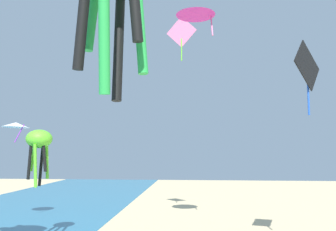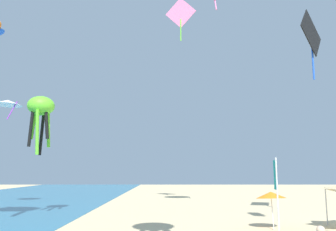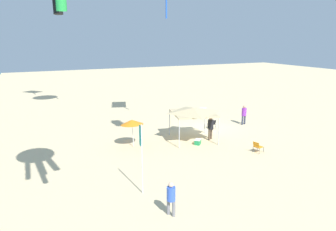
{
  "view_description": "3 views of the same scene",
  "coord_description": "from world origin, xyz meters",
  "px_view_note": "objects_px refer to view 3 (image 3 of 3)",
  "views": [
    {
      "loc": [
        -21.77,
        10.87,
        7.22
      ],
      "look_at": [
        -0.53,
        12.52,
        9.34
      ],
      "focal_mm": 36.5,
      "sensor_mm": 36.0,
      "label": 1
    },
    {
      "loc": [
        -21.99,
        13.38,
        3.29
      ],
      "look_at": [
        -0.53,
        13.35,
        6.64
      ],
      "focal_mm": 37.5,
      "sensor_mm": 36.0,
      "label": 2
    },
    {
      "loc": [
        -22.61,
        14.26,
        7.89
      ],
      "look_at": [
        -1.1,
        4.31,
        1.95
      ],
      "focal_mm": 32.81,
      "sensor_mm": 36.0,
      "label": 3
    }
  ],
  "objects_px": {
    "folding_chair_left_of_tent": "(258,146)",
    "folding_chair_facing_ocean": "(212,124)",
    "person_by_tent": "(244,113)",
    "banner_flag": "(141,152)",
    "canopy_tent": "(193,111)",
    "person_watching_sky": "(211,126)",
    "person_kite_handler": "(171,196)",
    "cooler_box": "(198,142)",
    "beach_umbrella": "(132,122)"
  },
  "relations": [
    {
      "from": "folding_chair_left_of_tent",
      "to": "cooler_box",
      "type": "height_order",
      "value": "folding_chair_left_of_tent"
    },
    {
      "from": "beach_umbrella",
      "to": "person_watching_sky",
      "type": "bearing_deg",
      "value": -99.77
    },
    {
      "from": "beach_umbrella",
      "to": "canopy_tent",
      "type": "bearing_deg",
      "value": -96.29
    },
    {
      "from": "banner_flag",
      "to": "person_kite_handler",
      "type": "distance_m",
      "value": 2.91
    },
    {
      "from": "folding_chair_facing_ocean",
      "to": "folding_chair_left_of_tent",
      "type": "xyz_separation_m",
      "value": [
        -6.43,
        0.34,
        0.0
      ]
    },
    {
      "from": "person_kite_handler",
      "to": "person_by_tent",
      "type": "xyz_separation_m",
      "value": [
        11.08,
        -12.85,
        0.11
      ]
    },
    {
      "from": "canopy_tent",
      "to": "banner_flag",
      "type": "relative_size",
      "value": 1.03
    },
    {
      "from": "cooler_box",
      "to": "person_by_tent",
      "type": "bearing_deg",
      "value": -65.44
    },
    {
      "from": "beach_umbrella",
      "to": "banner_flag",
      "type": "xyz_separation_m",
      "value": [
        -7.07,
        1.81,
        0.38
      ]
    },
    {
      "from": "person_by_tent",
      "to": "banner_flag",
      "type": "bearing_deg",
      "value": -159.17
    },
    {
      "from": "canopy_tent",
      "to": "person_by_tent",
      "type": "bearing_deg",
      "value": -73.33
    },
    {
      "from": "canopy_tent",
      "to": "beach_umbrella",
      "type": "xyz_separation_m",
      "value": [
        0.54,
        4.89,
        -0.49
      ]
    },
    {
      "from": "beach_umbrella",
      "to": "folding_chair_left_of_tent",
      "type": "height_order",
      "value": "beach_umbrella"
    },
    {
      "from": "beach_umbrella",
      "to": "person_watching_sky",
      "type": "height_order",
      "value": "beach_umbrella"
    },
    {
      "from": "beach_umbrella",
      "to": "banner_flag",
      "type": "relative_size",
      "value": 0.57
    },
    {
      "from": "folding_chair_facing_ocean",
      "to": "person_kite_handler",
      "type": "bearing_deg",
      "value": 42.28
    },
    {
      "from": "canopy_tent",
      "to": "banner_flag",
      "type": "xyz_separation_m",
      "value": [
        -6.54,
        6.7,
        -0.11
      ]
    },
    {
      "from": "folding_chair_left_of_tent",
      "to": "banner_flag",
      "type": "xyz_separation_m",
      "value": [
        -2.11,
        9.49,
        1.79
      ]
    },
    {
      "from": "folding_chair_left_of_tent",
      "to": "person_watching_sky",
      "type": "bearing_deg",
      "value": 6.6
    },
    {
      "from": "canopy_tent",
      "to": "folding_chair_left_of_tent",
      "type": "distance_m",
      "value": 5.56
    },
    {
      "from": "folding_chair_left_of_tent",
      "to": "person_by_tent",
      "type": "height_order",
      "value": "person_by_tent"
    },
    {
      "from": "banner_flag",
      "to": "person_by_tent",
      "type": "bearing_deg",
      "value": -57.4
    },
    {
      "from": "banner_flag",
      "to": "canopy_tent",
      "type": "bearing_deg",
      "value": -45.72
    },
    {
      "from": "beach_umbrella",
      "to": "person_kite_handler",
      "type": "height_order",
      "value": "beach_umbrella"
    },
    {
      "from": "folding_chair_facing_ocean",
      "to": "folding_chair_left_of_tent",
      "type": "height_order",
      "value": "same"
    },
    {
      "from": "beach_umbrella",
      "to": "cooler_box",
      "type": "xyz_separation_m",
      "value": [
        -1.67,
        -4.7,
        -1.69
      ]
    },
    {
      "from": "cooler_box",
      "to": "person_by_tent",
      "type": "relative_size",
      "value": 0.39
    },
    {
      "from": "beach_umbrella",
      "to": "person_by_tent",
      "type": "xyz_separation_m",
      "value": [
        1.44,
        -11.5,
        -0.8
      ]
    },
    {
      "from": "canopy_tent",
      "to": "person_kite_handler",
      "type": "xyz_separation_m",
      "value": [
        -9.1,
        6.25,
        -1.4
      ]
    },
    {
      "from": "folding_chair_facing_ocean",
      "to": "banner_flag",
      "type": "distance_m",
      "value": 13.14
    },
    {
      "from": "cooler_box",
      "to": "person_kite_handler",
      "type": "height_order",
      "value": "person_kite_handler"
    },
    {
      "from": "cooler_box",
      "to": "person_by_tent",
      "type": "height_order",
      "value": "person_by_tent"
    },
    {
      "from": "beach_umbrella",
      "to": "folding_chair_left_of_tent",
      "type": "bearing_deg",
      "value": -122.93
    },
    {
      "from": "canopy_tent",
      "to": "person_kite_handler",
      "type": "height_order",
      "value": "canopy_tent"
    },
    {
      "from": "canopy_tent",
      "to": "person_kite_handler",
      "type": "bearing_deg",
      "value": 145.54
    },
    {
      "from": "cooler_box",
      "to": "folding_chair_facing_ocean",
      "type": "bearing_deg",
      "value": -46.65
    },
    {
      "from": "canopy_tent",
      "to": "person_watching_sky",
      "type": "bearing_deg",
      "value": -111.96
    },
    {
      "from": "banner_flag",
      "to": "person_kite_handler",
      "type": "relative_size",
      "value": 2.26
    },
    {
      "from": "cooler_box",
      "to": "person_kite_handler",
      "type": "xyz_separation_m",
      "value": [
        -7.97,
        6.06,
        0.78
      ]
    },
    {
      "from": "person_watching_sky",
      "to": "beach_umbrella",
      "type": "bearing_deg",
      "value": 140.32
    },
    {
      "from": "folding_chair_left_of_tent",
      "to": "folding_chair_facing_ocean",
      "type": "bearing_deg",
      "value": -17.09
    },
    {
      "from": "beach_umbrella",
      "to": "person_watching_sky",
      "type": "xyz_separation_m",
      "value": [
        -1.07,
        -6.2,
        -0.76
      ]
    },
    {
      "from": "folding_chair_facing_ocean",
      "to": "person_watching_sky",
      "type": "xyz_separation_m",
      "value": [
        -2.53,
        1.81,
        0.65
      ]
    },
    {
      "from": "folding_chair_left_of_tent",
      "to": "banner_flag",
      "type": "bearing_deg",
      "value": 88.46
    },
    {
      "from": "person_by_tent",
      "to": "person_watching_sky",
      "type": "bearing_deg",
      "value": -166.45
    },
    {
      "from": "person_by_tent",
      "to": "folding_chair_left_of_tent",
      "type": "bearing_deg",
      "value": -132.62
    },
    {
      "from": "banner_flag",
      "to": "folding_chair_facing_ocean",
      "type": "bearing_deg",
      "value": -49.03
    },
    {
      "from": "folding_chair_facing_ocean",
      "to": "person_kite_handler",
      "type": "height_order",
      "value": "person_kite_handler"
    },
    {
      "from": "canopy_tent",
      "to": "beach_umbrella",
      "type": "relative_size",
      "value": 1.8
    },
    {
      "from": "beach_umbrella",
      "to": "person_watching_sky",
      "type": "distance_m",
      "value": 6.34
    }
  ]
}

